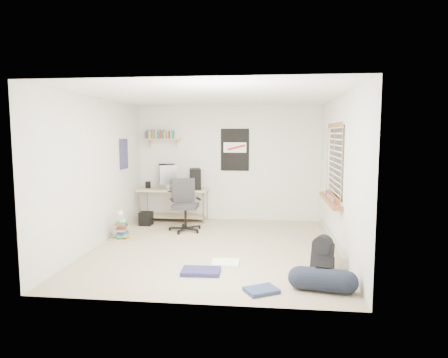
# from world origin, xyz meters

# --- Properties ---
(floor) EXTENTS (4.00, 4.50, 0.01)m
(floor) POSITION_xyz_m (0.00, 0.00, -0.01)
(floor) COLOR gray
(floor) RESTS_ON ground
(ceiling) EXTENTS (4.00, 4.50, 0.01)m
(ceiling) POSITION_xyz_m (0.00, 0.00, 2.50)
(ceiling) COLOR white
(ceiling) RESTS_ON ground
(back_wall) EXTENTS (4.00, 0.01, 2.50)m
(back_wall) POSITION_xyz_m (0.00, 2.25, 1.25)
(back_wall) COLOR silver
(back_wall) RESTS_ON ground
(left_wall) EXTENTS (0.01, 4.50, 2.50)m
(left_wall) POSITION_xyz_m (-2.00, 0.00, 1.25)
(left_wall) COLOR silver
(left_wall) RESTS_ON ground
(right_wall) EXTENTS (0.01, 4.50, 2.50)m
(right_wall) POSITION_xyz_m (2.00, 0.00, 1.25)
(right_wall) COLOR silver
(right_wall) RESTS_ON ground
(desk) EXTENTS (1.60, 0.93, 0.68)m
(desk) POSITION_xyz_m (-1.16, 2.00, 0.36)
(desk) COLOR tan
(desk) RESTS_ON floor
(monitor_left) EXTENTS (0.42, 0.19, 0.44)m
(monitor_left) POSITION_xyz_m (-1.32, 2.00, 0.91)
(monitor_left) COLOR #9B9A9F
(monitor_left) RESTS_ON desk
(monitor_right) EXTENTS (0.37, 0.24, 0.41)m
(monitor_right) POSITION_xyz_m (-1.22, 1.75, 0.89)
(monitor_right) COLOR #A0A0A5
(monitor_right) RESTS_ON desk
(pc_tower) EXTENTS (0.32, 0.48, 0.46)m
(pc_tower) POSITION_xyz_m (-0.69, 2.00, 0.92)
(pc_tower) COLOR black
(pc_tower) RESTS_ON desk
(keyboard) EXTENTS (0.38, 0.19, 0.02)m
(keyboard) POSITION_xyz_m (-1.05, 1.73, 0.69)
(keyboard) COLOR black
(keyboard) RESTS_ON desk
(speaker_left) EXTENTS (0.10, 0.10, 0.17)m
(speaker_left) POSITION_xyz_m (-1.75, 2.00, 0.77)
(speaker_left) COLOR black
(speaker_left) RESTS_ON desk
(speaker_right) EXTENTS (0.09, 0.09, 0.17)m
(speaker_right) POSITION_xyz_m (-1.04, 1.73, 0.77)
(speaker_right) COLOR black
(speaker_right) RESTS_ON desk
(office_chair) EXTENTS (0.87, 0.87, 1.02)m
(office_chair) POSITION_xyz_m (-0.72, 1.08, 0.49)
(office_chair) COLOR #27272A
(office_chair) RESTS_ON floor
(wall_shelf) EXTENTS (0.80, 0.22, 0.24)m
(wall_shelf) POSITION_xyz_m (-1.45, 2.14, 1.78)
(wall_shelf) COLOR tan
(wall_shelf) RESTS_ON back_wall
(poster_back_wall) EXTENTS (0.62, 0.03, 0.92)m
(poster_back_wall) POSITION_xyz_m (0.15, 2.23, 1.55)
(poster_back_wall) COLOR black
(poster_back_wall) RESTS_ON back_wall
(poster_left_wall) EXTENTS (0.02, 0.42, 0.60)m
(poster_left_wall) POSITION_xyz_m (-1.99, 1.20, 1.50)
(poster_left_wall) COLOR navy
(poster_left_wall) RESTS_ON left_wall
(window) EXTENTS (0.10, 1.50, 1.26)m
(window) POSITION_xyz_m (1.95, 0.30, 1.45)
(window) COLOR brown
(window) RESTS_ON right_wall
(baseboard_heater) EXTENTS (0.08, 2.50, 0.18)m
(baseboard_heater) POSITION_xyz_m (1.96, 0.30, 0.09)
(baseboard_heater) COLOR #B7B2A8
(baseboard_heater) RESTS_ON floor
(backpack) EXTENTS (0.35, 0.32, 0.37)m
(backpack) POSITION_xyz_m (1.65, -0.93, 0.20)
(backpack) COLOR black
(backpack) RESTS_ON floor
(duffel_bag) EXTENTS (0.33, 0.33, 0.56)m
(duffel_bag) POSITION_xyz_m (1.55, -1.72, 0.14)
(duffel_bag) COLOR black
(duffel_bag) RESTS_ON floor
(tshirt) EXTENTS (0.41, 0.35, 0.04)m
(tshirt) POSITION_xyz_m (0.27, -0.83, 0.02)
(tshirt) COLOR white
(tshirt) RESTS_ON floor
(jeans_a) EXTENTS (0.54, 0.35, 0.06)m
(jeans_a) POSITION_xyz_m (-0.02, -1.27, 0.03)
(jeans_a) COLOR #22224D
(jeans_a) RESTS_ON floor
(jeans_b) EXTENTS (0.47, 0.43, 0.05)m
(jeans_b) POSITION_xyz_m (0.82, -1.83, 0.03)
(jeans_b) COLOR navy
(jeans_b) RESTS_ON floor
(book_stack) EXTENTS (0.48, 0.43, 0.28)m
(book_stack) POSITION_xyz_m (-1.75, 0.38, 0.15)
(book_stack) COLOR olive
(book_stack) RESTS_ON floor
(desk_lamp) EXTENTS (0.14, 0.21, 0.19)m
(desk_lamp) POSITION_xyz_m (-1.73, 0.36, 0.38)
(desk_lamp) COLOR silver
(desk_lamp) RESTS_ON book_stack
(subwoofer) EXTENTS (0.26, 0.26, 0.28)m
(subwoofer) POSITION_xyz_m (-1.64, 1.47, 0.14)
(subwoofer) COLOR black
(subwoofer) RESTS_ON floor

